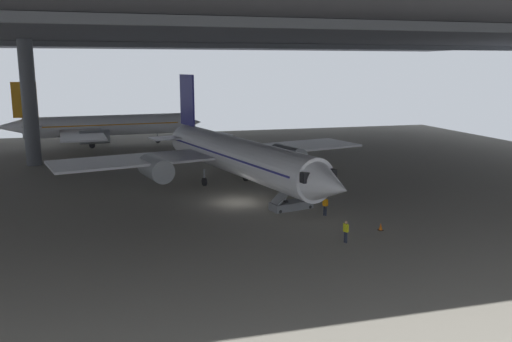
% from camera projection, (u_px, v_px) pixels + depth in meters
% --- Properties ---
extents(ground_plane, '(110.00, 110.00, 0.00)m').
position_uv_depth(ground_plane, '(238.00, 202.00, 49.81)').
color(ground_plane, gray).
extents(hangar_structure, '(121.00, 99.00, 17.16)m').
position_uv_depth(hangar_structure, '(207.00, 31.00, 59.59)').
color(hangar_structure, '#4C4F54').
rests_on(hangar_structure, ground_plane).
extents(airplane_main, '(36.22, 36.86, 11.62)m').
position_uv_depth(airplane_main, '(234.00, 155.00, 55.37)').
color(airplane_main, white).
rests_on(airplane_main, ground_plane).
extents(boarding_stairs, '(4.44, 2.36, 4.69)m').
position_uv_depth(boarding_stairs, '(292.00, 201.00, 47.35)').
color(boarding_stairs, slate).
rests_on(boarding_stairs, ground_plane).
extents(crew_worker_near_nose, '(0.32, 0.53, 1.66)m').
position_uv_depth(crew_worker_near_nose, '(346.00, 230.00, 38.22)').
color(crew_worker_near_nose, '#232838').
rests_on(crew_worker_near_nose, ground_plane).
extents(crew_worker_by_stairs, '(0.39, 0.45, 1.71)m').
position_uv_depth(crew_worker_by_stairs, '(325.00, 205.00, 45.19)').
color(crew_worker_by_stairs, '#232838').
rests_on(crew_worker_by_stairs, ground_plane).
extents(airplane_distant, '(32.36, 31.32, 10.31)m').
position_uv_depth(airplane_distant, '(102.00, 126.00, 84.73)').
color(airplane_distant, white).
rests_on(airplane_distant, ground_plane).
extents(traffic_cone_orange, '(0.36, 0.36, 0.60)m').
position_uv_depth(traffic_cone_orange, '(381.00, 227.00, 41.24)').
color(traffic_cone_orange, black).
rests_on(traffic_cone_orange, ground_plane).
extents(baggage_tug, '(1.96, 2.49, 0.90)m').
position_uv_depth(baggage_tug, '(249.00, 162.00, 68.12)').
color(baggage_tug, yellow).
rests_on(baggage_tug, ground_plane).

